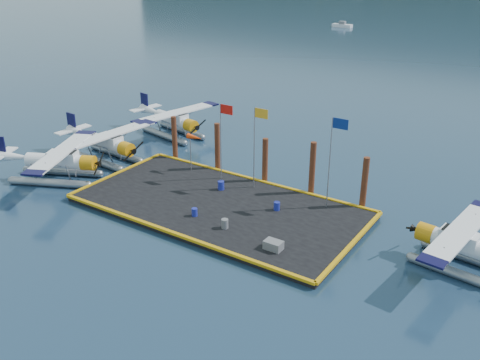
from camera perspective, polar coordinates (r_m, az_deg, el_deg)
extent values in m
plane|color=navy|center=(37.94, -2.24, -3.11)|extent=(4000.00, 4000.00, 0.00)
cube|color=black|center=(37.85, -2.25, -2.84)|extent=(20.00, 10.00, 0.40)
cylinder|color=gray|center=(45.68, -18.40, 0.86)|extent=(5.99, 3.22, 0.61)
cylinder|color=gray|center=(43.86, -19.65, -0.27)|extent=(5.99, 3.22, 0.61)
cylinder|color=white|center=(44.17, -19.01, 1.93)|extent=(4.77, 3.02, 1.12)
cube|color=white|center=(43.78, -18.36, 2.33)|extent=(2.51, 1.96, 0.92)
cube|color=black|center=(43.57, -18.04, 2.56)|extent=(1.75, 1.57, 0.56)
cylinder|color=orange|center=(43.04, -15.87, 1.77)|extent=(1.42, 1.50, 1.18)
cube|color=black|center=(42.69, -14.81, 1.71)|extent=(1.01, 2.08, 1.14)
cube|color=white|center=(43.60, -18.45, 2.95)|extent=(5.26, 8.96, 0.12)
cube|color=black|center=(47.30, -16.17, 4.84)|extent=(1.77, 1.48, 0.13)
cube|color=black|center=(40.04, -21.13, 0.71)|extent=(1.77, 1.48, 0.13)
cube|color=white|center=(46.35, -24.11, 2.47)|extent=(2.29, 3.53, 0.10)
cylinder|color=gray|center=(48.47, -13.09, 2.80)|extent=(6.27, 1.07, 0.60)
cylinder|color=gray|center=(47.22, -15.14, 2.01)|extent=(6.27, 1.07, 0.60)
cylinder|color=white|center=(47.22, -14.11, 3.89)|extent=(4.75, 1.46, 1.11)
cube|color=white|center=(46.65, -13.69, 4.15)|extent=(2.29, 1.27, 0.91)
cube|color=black|center=(46.36, -13.47, 4.32)|extent=(1.49, 1.16, 0.55)
cylinder|color=orange|center=(45.28, -12.03, 3.24)|extent=(1.09, 1.24, 1.17)
cube|color=black|center=(44.67, -11.30, 3.01)|extent=(0.23, 2.24, 1.13)
cube|color=white|center=(46.49, -13.75, 4.74)|extent=(2.19, 9.15, 0.12)
cube|color=black|center=(49.13, -9.84, 6.10)|extent=(1.57, 1.02, 0.13)
cube|color=black|center=(44.12, -18.08, 3.20)|extent=(1.57, 1.02, 0.13)
cube|color=black|center=(50.53, -17.54, 5.89)|extent=(1.11, 0.20, 1.71)
cube|color=white|center=(50.64, -17.38, 5.16)|extent=(1.16, 3.48, 0.10)
cylinder|color=gray|center=(53.61, -6.25, 5.32)|extent=(6.24, 1.84, 0.60)
cylinder|color=gray|center=(52.33, -8.14, 4.75)|extent=(6.24, 1.84, 0.60)
cylinder|color=white|center=(52.39, -7.12, 6.40)|extent=(4.81, 2.02, 1.11)
cube|color=white|center=(51.83, -6.73, 6.63)|extent=(2.39, 1.53, 0.91)
cube|color=black|center=(51.54, -6.53, 6.78)|extent=(1.59, 1.32, 0.55)
cylinder|color=orange|center=(50.44, -5.27, 5.79)|extent=(1.22, 1.35, 1.17)
cube|color=black|center=(49.81, -4.63, 5.58)|extent=(0.51, 2.21, 1.13)
cube|color=white|center=(51.69, -6.75, 7.17)|extent=(3.29, 9.19, 0.12)
cube|color=black|center=(54.36, -3.16, 8.13)|extent=(1.66, 1.19, 0.13)
cube|color=black|center=(49.25, -10.70, 6.08)|extent=(1.66, 1.19, 0.13)
cube|color=black|center=(55.74, -10.16, 8.24)|extent=(1.11, 0.34, 1.71)
cube|color=white|center=(55.84, -10.05, 7.58)|extent=(1.57, 3.54, 0.10)
cylinder|color=gray|center=(32.65, 22.57, -9.38)|extent=(5.95, 1.25, 0.57)
cylinder|color=gray|center=(34.41, 23.72, -7.80)|extent=(5.95, 1.25, 0.57)
cylinder|color=white|center=(32.93, 23.21, -6.56)|extent=(4.54, 1.55, 1.05)
cube|color=white|center=(32.90, 22.36, -5.77)|extent=(2.21, 1.28, 0.86)
cube|color=black|center=(32.88, 21.95, -5.34)|extent=(1.44, 1.15, 0.53)
cylinder|color=orange|center=(33.54, 19.22, -5.33)|extent=(1.08, 1.21, 1.11)
cube|color=black|center=(33.78, 17.95, -4.94)|extent=(0.30, 2.12, 1.07)
cube|color=white|center=(32.68, 22.49, -5.04)|extent=(2.40, 8.71, 0.11)
cube|color=black|center=(29.21, 19.82, -8.14)|extent=(1.52, 1.02, 0.12)
cylinder|color=slate|center=(34.49, -1.63, -4.68)|extent=(0.45, 0.45, 0.64)
cylinder|color=navy|center=(36.14, -4.87, -3.43)|extent=(0.39, 0.39, 0.55)
cylinder|color=navy|center=(36.86, 3.95, -2.78)|extent=(0.42, 0.42, 0.60)
cylinder|color=navy|center=(39.83, -2.04, -0.57)|extent=(0.47, 0.47, 0.67)
cube|color=slate|center=(32.30, 3.59, -6.95)|extent=(1.09, 0.73, 0.54)
cylinder|color=gray|center=(40.78, -2.06, 4.06)|extent=(0.08, 0.08, 6.00)
cube|color=red|center=(39.66, -1.46, 7.52)|extent=(1.10, 0.03, 0.70)
cylinder|color=gray|center=(39.17, 1.52, 3.38)|extent=(0.08, 0.08, 6.20)
cube|color=orange|center=(38.02, 2.27, 7.10)|extent=(1.10, 0.03, 0.70)
cylinder|color=gray|center=(36.51, 9.52, 1.74)|extent=(0.08, 0.08, 6.50)
cube|color=navy|center=(35.34, 10.65, 5.91)|extent=(1.10, 0.03, 0.70)
cylinder|color=gray|center=(43.01, -5.29, 2.91)|extent=(0.07, 0.07, 3.00)
cone|color=#F2410D|center=(42.24, -4.83, 4.55)|extent=(1.40, 0.44, 0.44)
cylinder|color=#482114|center=(45.94, -6.99, 4.34)|extent=(0.44, 0.44, 4.00)
cylinder|color=#482114|center=(43.27, -2.43, 3.40)|extent=(0.44, 0.44, 4.20)
cylinder|color=#482114|center=(41.02, 2.69, 1.93)|extent=(0.44, 0.44, 3.80)
cylinder|color=#482114|center=(39.19, 7.71, 1.05)|extent=(0.44, 0.44, 4.30)
cylinder|color=#482114|center=(37.85, 13.11, -0.47)|extent=(0.44, 0.44, 4.00)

